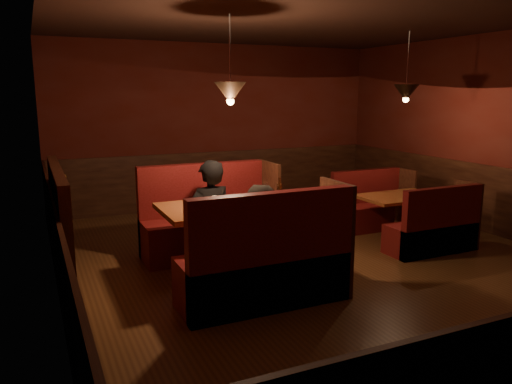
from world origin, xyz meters
name	(u,v)px	position (x,y,z in m)	size (l,w,h in m)	color
room	(300,179)	(-0.28, 0.04, 1.05)	(6.02, 7.02, 2.92)	#482A16
main_table	(233,221)	(-1.15, 0.01, 0.64)	(1.55, 0.94, 1.08)	brown
main_bench_far	(209,226)	(-1.13, 0.89, 0.37)	(1.70, 0.61, 1.16)	#430B07
main_bench_near	(269,269)	(-1.13, -0.87, 0.37)	(1.70, 0.61, 1.16)	#430B07
second_table	(399,207)	(1.53, 0.38, 0.47)	(1.13, 0.72, 0.64)	brown
second_bench_far	(371,210)	(1.56, 1.06, 0.28)	(1.25, 0.47, 0.89)	#430B07
second_bench_near	(435,231)	(1.56, -0.29, 0.28)	(1.25, 0.47, 0.89)	#430B07
diner_a	(210,198)	(-1.22, 0.57, 0.81)	(0.59, 0.39, 1.62)	black
diner_b	(265,224)	(-1.05, -0.61, 0.75)	(0.73, 0.57, 1.50)	black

